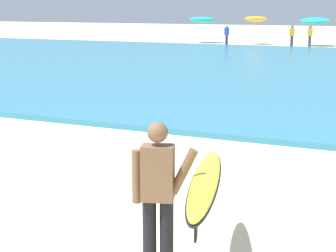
# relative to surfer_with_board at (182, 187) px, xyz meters

# --- Properties ---
(ground_plane) EXTENTS (160.00, 160.00, 0.00)m
(ground_plane) POSITION_rel_surfer_with_board_xyz_m (-2.51, 0.77, -1.04)
(ground_plane) COLOR beige
(sea) EXTENTS (120.00, 28.00, 0.14)m
(sea) POSITION_rel_surfer_with_board_xyz_m (-2.51, 20.20, -0.97)
(sea) COLOR teal
(sea) RESTS_ON ground
(surfer_with_board) EXTENTS (1.30, 2.86, 1.73)m
(surfer_with_board) POSITION_rel_surfer_with_board_xyz_m (0.00, 0.00, 0.00)
(surfer_with_board) COLOR black
(surfer_with_board) RESTS_ON ground
(beach_umbrella_0) EXTENTS (2.14, 2.15, 2.11)m
(beach_umbrella_0) POSITION_rel_surfer_with_board_xyz_m (-13.76, 37.18, 0.81)
(beach_umbrella_0) COLOR beige
(beach_umbrella_0) RESTS_ON ground
(beach_umbrella_1) EXTENTS (1.76, 1.78, 2.20)m
(beach_umbrella_1) POSITION_rel_surfer_with_board_xyz_m (-9.31, 37.04, 0.91)
(beach_umbrella_1) COLOR beige
(beach_umbrella_1) RESTS_ON ground
(beach_umbrella_2) EXTENTS (2.21, 2.24, 2.16)m
(beach_umbrella_2) POSITION_rel_surfer_with_board_xyz_m (-4.80, 36.98, 0.83)
(beach_umbrella_2) COLOR beige
(beach_umbrella_2) RESTS_ON ground
(beachgoer_near_row_left) EXTENTS (0.32, 0.20, 1.58)m
(beachgoer_near_row_left) POSITION_rel_surfer_with_board_xyz_m (-5.97, 34.55, -0.19)
(beachgoer_near_row_left) COLOR #383842
(beachgoer_near_row_left) RESTS_ON ground
(beachgoer_near_row_mid) EXTENTS (0.32, 0.20, 1.58)m
(beachgoer_near_row_mid) POSITION_rel_surfer_with_board_xyz_m (-10.67, 34.10, -0.19)
(beachgoer_near_row_mid) COLOR #383842
(beachgoer_near_row_mid) RESTS_ON ground
(beachgoer_near_row_right) EXTENTS (0.32, 0.20, 1.58)m
(beachgoer_near_row_right) POSITION_rel_surfer_with_board_xyz_m (-4.78, 34.97, -0.19)
(beachgoer_near_row_right) COLOR #383842
(beachgoer_near_row_right) RESTS_ON ground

